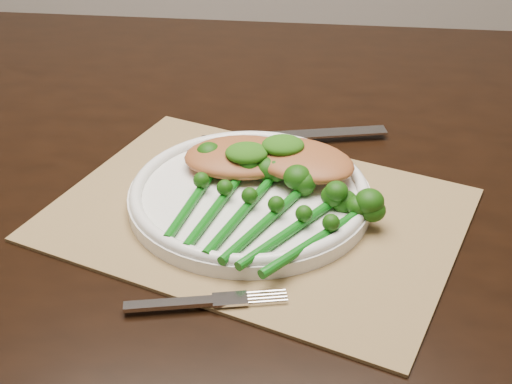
{
  "coord_description": "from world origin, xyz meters",
  "views": [
    {
      "loc": [
        -0.08,
        -0.76,
        1.18
      ],
      "look_at": [
        -0.07,
        -0.14,
        0.78
      ],
      "focal_mm": 50.0,
      "sensor_mm": 36.0,
      "label": 1
    }
  ],
  "objects_px": {
    "dinner_plate": "(250,194)",
    "chicken_fillet_left": "(243,157)",
    "dining_table": "(216,352)",
    "placemat": "(256,214)",
    "broccolini_bundle": "(252,219)"
  },
  "relations": [
    {
      "from": "dinner_plate",
      "to": "chicken_fillet_left",
      "type": "bearing_deg",
      "value": 98.46
    },
    {
      "from": "dining_table",
      "to": "placemat",
      "type": "distance_m",
      "value": 0.42
    },
    {
      "from": "placemat",
      "to": "chicken_fillet_left",
      "type": "xyz_separation_m",
      "value": [
        -0.01,
        0.07,
        0.03
      ]
    },
    {
      "from": "chicken_fillet_left",
      "to": "dining_table",
      "type": "bearing_deg",
      "value": 114.5
    },
    {
      "from": "dining_table",
      "to": "dinner_plate",
      "type": "distance_m",
      "value": 0.42
    },
    {
      "from": "placemat",
      "to": "chicken_fillet_left",
      "type": "relative_size",
      "value": 3.14
    },
    {
      "from": "dinner_plate",
      "to": "chicken_fillet_left",
      "type": "distance_m",
      "value": 0.05
    },
    {
      "from": "placemat",
      "to": "broccolini_bundle",
      "type": "height_order",
      "value": "broccolini_bundle"
    },
    {
      "from": "dining_table",
      "to": "placemat",
      "type": "height_order",
      "value": "placemat"
    },
    {
      "from": "dinner_plate",
      "to": "broccolini_bundle",
      "type": "height_order",
      "value": "broccolini_bundle"
    },
    {
      "from": "dining_table",
      "to": "placemat",
      "type": "bearing_deg",
      "value": -63.29
    },
    {
      "from": "dining_table",
      "to": "broccolini_bundle",
      "type": "height_order",
      "value": "broccolini_bundle"
    },
    {
      "from": "dining_table",
      "to": "dinner_plate",
      "type": "xyz_separation_m",
      "value": [
        0.05,
        -0.15,
        0.39
      ]
    },
    {
      "from": "dining_table",
      "to": "dinner_plate",
      "type": "height_order",
      "value": "dinner_plate"
    },
    {
      "from": "broccolini_bundle",
      "to": "dinner_plate",
      "type": "bearing_deg",
      "value": 123.65
    }
  ]
}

